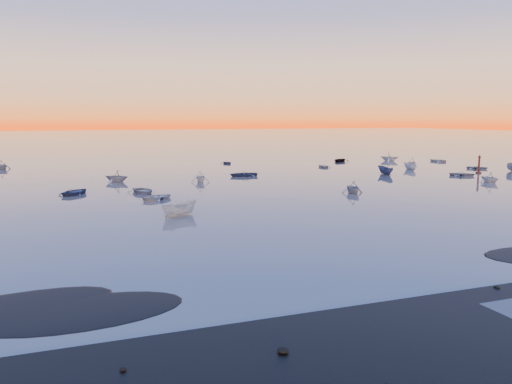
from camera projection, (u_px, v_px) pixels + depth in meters
name	position (u px, v px, depth m)	size (l,w,h in m)	color
ground	(168.00, 157.00, 124.24)	(600.00, 600.00, 0.00)	slate
mud_lobes	(463.00, 276.00, 30.38)	(140.00, 6.00, 0.07)	black
moored_fleet	(220.00, 178.00, 80.56)	(124.00, 58.00, 1.20)	silver
boat_near_left	(143.00, 193.00, 64.18)	(4.33, 1.81, 1.08)	gray
boat_near_center	(180.00, 216.00, 49.41)	(3.96, 1.67, 1.37)	silver
boat_near_right	(489.00, 182.00, 75.06)	(3.45, 1.55, 1.21)	silver
channel_marker	(479.00, 166.00, 87.23)	(0.95, 0.95, 3.39)	#49150F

